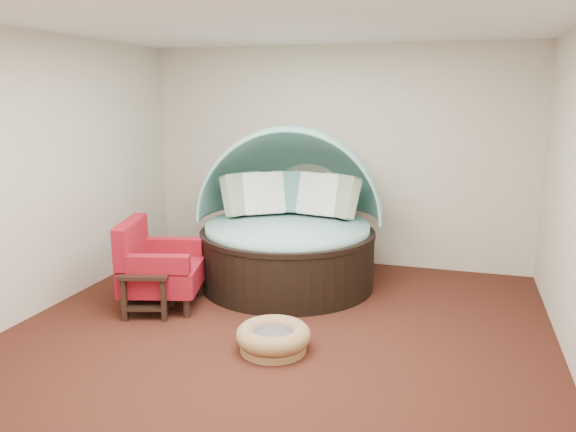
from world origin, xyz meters
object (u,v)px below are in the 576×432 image
(pet_basket, at_px, (273,338))
(red_armchair, at_px, (157,267))
(canopy_daybed, at_px, (289,211))
(side_table, at_px, (149,285))

(pet_basket, bearing_deg, red_armchair, 156.11)
(canopy_daybed, xyz_separation_m, red_armchair, (-1.10, -1.14, -0.43))
(pet_basket, distance_m, red_armchair, 1.68)
(pet_basket, relative_size, side_table, 1.34)
(red_armchair, bearing_deg, side_table, -95.39)
(canopy_daybed, distance_m, pet_basket, 2.00)
(red_armchair, distance_m, side_table, 0.27)
(red_armchair, bearing_deg, canopy_daybed, 31.43)
(canopy_daybed, bearing_deg, side_table, -138.80)
(side_table, bearing_deg, canopy_daybed, 52.25)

